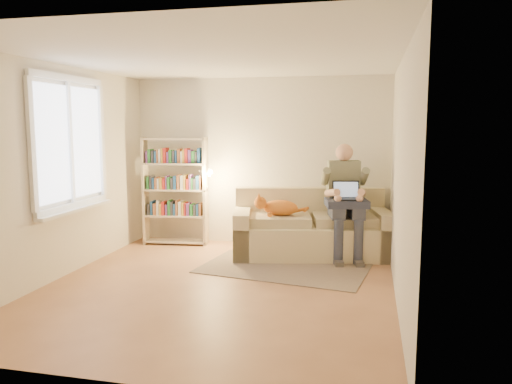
% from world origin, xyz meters
% --- Properties ---
extents(floor, '(4.50, 4.50, 0.00)m').
position_xyz_m(floor, '(0.00, 0.00, 0.00)').
color(floor, '#9C6847').
rests_on(floor, ground).
extents(ceiling, '(4.00, 4.50, 0.02)m').
position_xyz_m(ceiling, '(0.00, 0.00, 2.60)').
color(ceiling, white).
rests_on(ceiling, wall_back).
extents(wall_left, '(0.02, 4.50, 2.60)m').
position_xyz_m(wall_left, '(-2.00, 0.00, 1.30)').
color(wall_left, silver).
rests_on(wall_left, floor).
extents(wall_right, '(0.02, 4.50, 2.60)m').
position_xyz_m(wall_right, '(2.00, 0.00, 1.30)').
color(wall_right, silver).
rests_on(wall_right, floor).
extents(wall_back, '(4.00, 0.02, 2.60)m').
position_xyz_m(wall_back, '(0.00, 2.25, 1.30)').
color(wall_back, silver).
rests_on(wall_back, floor).
extents(wall_front, '(4.00, 0.02, 2.60)m').
position_xyz_m(wall_front, '(0.00, -2.25, 1.30)').
color(wall_front, silver).
rests_on(wall_front, floor).
extents(window, '(0.12, 1.52, 1.69)m').
position_xyz_m(window, '(-1.95, 0.20, 1.38)').
color(window, white).
rests_on(window, wall_left).
extents(sofa, '(2.37, 1.44, 0.94)m').
position_xyz_m(sofa, '(0.88, 1.73, 0.34)').
color(sofa, beige).
rests_on(sofa, floor).
extents(person, '(0.57, 0.78, 1.61)m').
position_xyz_m(person, '(1.36, 1.66, 0.90)').
color(person, gray).
rests_on(person, sofa).
extents(cat, '(0.73, 0.37, 0.28)m').
position_xyz_m(cat, '(0.39, 1.48, 0.72)').
color(cat, orange).
rests_on(cat, sofa).
extents(blanket, '(0.65, 0.57, 0.10)m').
position_xyz_m(blanket, '(1.44, 1.52, 0.81)').
color(blanket, '#272C45').
rests_on(blanket, person).
extents(laptop, '(0.42, 0.38, 0.32)m').
position_xyz_m(laptop, '(1.44, 1.53, 0.92)').
color(laptop, black).
rests_on(laptop, blanket).
extents(bookshelf, '(1.14, 0.37, 1.69)m').
position_xyz_m(bookshelf, '(-1.27, 1.90, 0.93)').
color(bookshelf, beige).
rests_on(bookshelf, floor).
extents(rug, '(2.29, 1.57, 0.01)m').
position_xyz_m(rug, '(0.62, 0.91, 0.01)').
color(rug, '#7D6A5B').
rests_on(rug, floor).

